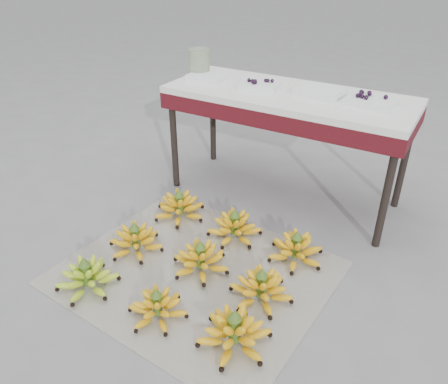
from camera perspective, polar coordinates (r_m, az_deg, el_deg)
The scene contains 17 objects.
ground at distance 2.19m, azimuth -4.29°, elevation -11.37°, with size 60.00×60.00×0.00m, color slate.
newspaper_mat at distance 2.23m, azimuth -3.72°, elevation -10.46°, with size 1.25×1.05×0.01m, color white.
bunch_front_left at distance 2.20m, azimuth -17.44°, elevation -10.59°, with size 0.37×0.37×0.18m.
bunch_front_center at distance 1.99m, azimuth -8.69°, elevation -14.65°, with size 0.29×0.29×0.16m.
bunch_front_right at distance 1.86m, azimuth 1.37°, elevation -17.88°, with size 0.36×0.36×0.19m.
bunch_mid_left at distance 2.37m, azimuth -11.47°, elevation -6.25°, with size 0.30×0.30×0.18m.
bunch_mid_center at distance 2.20m, azimuth -3.08°, elevation -8.81°, with size 0.32×0.32×0.18m.
bunch_mid_right at distance 2.05m, azimuth 4.87°, elevation -12.45°, with size 0.30×0.30×0.18m.
bunch_back_left at distance 2.61m, azimuth -5.83°, elevation -1.99°, with size 0.37×0.37×0.19m.
bunch_back_center at distance 2.42m, azimuth 1.39°, elevation -4.65°, with size 0.32×0.32×0.18m.
bunch_back_right at distance 2.29m, azimuth 9.37°, elevation -7.43°, with size 0.37×0.37×0.18m.
vendor_table at distance 2.63m, azimuth 8.34°, elevation 11.14°, with size 1.43×0.57×0.69m.
tray_far_left at distance 2.82m, azimuth -2.25°, elevation 14.77°, with size 0.23×0.18×0.04m.
tray_left at distance 2.64m, azimuth 4.62°, elevation 13.69°, with size 0.25×0.19×0.06m.
tray_right at distance 2.57m, azimuth 12.36°, elevation 12.64°, with size 0.27×0.22×0.04m.
tray_far_right at distance 2.48m, azimuth 18.69°, elevation 11.16°, with size 0.27×0.21×0.06m.
glass_jar at distance 2.89m, azimuth -3.25°, elevation 16.54°, with size 0.14×0.14×0.17m, color beige.
Camera 1 is at (0.97, -1.33, 1.45)m, focal length 35.00 mm.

